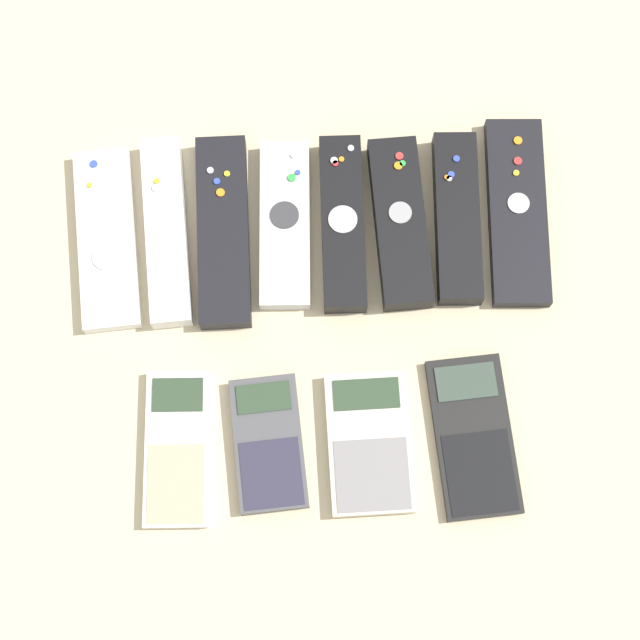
{
  "coord_description": "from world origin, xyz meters",
  "views": [
    {
      "loc": [
        -0.02,
        -0.26,
        1.05
      ],
      "look_at": [
        0.0,
        0.02,
        0.01
      ],
      "focal_mm": 60.0,
      "sensor_mm": 36.0,
      "label": 1
    }
  ],
  "objects": [
    {
      "name": "ground_plane",
      "position": [
        0.0,
        0.0,
        0.0
      ],
      "size": [
        3.0,
        3.0,
        0.0
      ],
      "primitive_type": "plane",
      "color": "beige"
    },
    {
      "name": "remote_0",
      "position": [
        -0.21,
        0.13,
        0.01
      ],
      "size": [
        0.07,
        0.2,
        0.02
      ],
      "rotation": [
        0.0,
        0.0,
        0.04
      ],
      "color": "white",
      "rests_on": "ground_plane"
    },
    {
      "name": "remote_1",
      "position": [
        -0.15,
        0.13,
        0.01
      ],
      "size": [
        0.05,
        0.2,
        0.03
      ],
      "rotation": [
        0.0,
        0.0,
        0.03
      ],
      "color": "white",
      "rests_on": "ground_plane"
    },
    {
      "name": "remote_2",
      "position": [
        -0.09,
        0.13,
        0.01
      ],
      "size": [
        0.06,
        0.21,
        0.03
      ],
      "rotation": [
        0.0,
        0.0,
        -0.02
      ],
      "color": "black",
      "rests_on": "ground_plane"
    },
    {
      "name": "remote_3",
      "position": [
        -0.03,
        0.13,
        0.01
      ],
      "size": [
        0.06,
        0.18,
        0.02
      ],
      "rotation": [
        0.0,
        0.0,
        -0.06
      ],
      "color": "silver",
      "rests_on": "ground_plane"
    },
    {
      "name": "remote_4",
      "position": [
        0.03,
        0.12,
        0.01
      ],
      "size": [
        0.05,
        0.19,
        0.03
      ],
      "rotation": [
        0.0,
        0.0,
        -0.04
      ],
      "color": "black",
      "rests_on": "ground_plane"
    },
    {
      "name": "remote_5",
      "position": [
        0.09,
        0.12,
        0.01
      ],
      "size": [
        0.05,
        0.18,
        0.03
      ],
      "rotation": [
        0.0,
        0.0,
        0.01
      ],
      "color": "black",
      "rests_on": "ground_plane"
    },
    {
      "name": "remote_6",
      "position": [
        0.15,
        0.12,
        0.01
      ],
      "size": [
        0.06,
        0.19,
        0.03
      ],
      "rotation": [
        0.0,
        0.0,
        -0.06
      ],
      "color": "black",
      "rests_on": "ground_plane"
    },
    {
      "name": "remote_7",
      "position": [
        0.21,
        0.13,
        0.01
      ],
      "size": [
        0.07,
        0.21,
        0.02
      ],
      "rotation": [
        0.0,
        0.0,
        -0.07
      ],
      "color": "black",
      "rests_on": "ground_plane"
    },
    {
      "name": "calculator_0",
      "position": [
        -0.15,
        -0.1,
        0.01
      ],
      "size": [
        0.07,
        0.16,
        0.01
      ],
      "rotation": [
        0.0,
        0.0,
        -0.06
      ],
      "color": "silver",
      "rests_on": "ground_plane"
    },
    {
      "name": "calculator_1",
      "position": [
        -0.06,
        -0.1,
        0.01
      ],
      "size": [
        0.07,
        0.14,
        0.02
      ],
      "rotation": [
        0.0,
        0.0,
        0.04
      ],
      "color": "#4C4C51",
      "rests_on": "ground_plane"
    },
    {
      "name": "calculator_2",
      "position": [
        0.04,
        -0.1,
        0.01
      ],
      "size": [
        0.08,
        0.14,
        0.02
      ],
      "rotation": [
        0.0,
        0.0,
        -0.01
      ],
      "color": "beige",
      "rests_on": "ground_plane"
    },
    {
      "name": "calculator_3",
      "position": [
        0.14,
        -0.1,
        0.01
      ],
      "size": [
        0.08,
        0.16,
        0.01
      ],
      "rotation": [
        0.0,
        0.0,
        0.04
      ],
      "color": "black",
      "rests_on": "ground_plane"
    }
  ]
}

